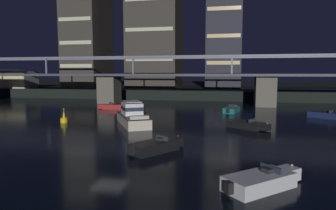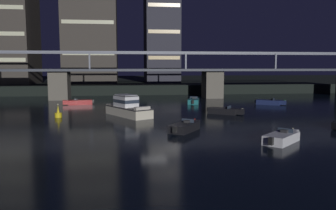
% 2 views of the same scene
% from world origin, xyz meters
% --- Properties ---
extents(ground_plane, '(400.00, 400.00, 0.00)m').
position_xyz_m(ground_plane, '(0.00, 0.00, 0.00)').
color(ground_plane, black).
extents(far_riverbank, '(240.00, 80.00, 2.20)m').
position_xyz_m(far_riverbank, '(0.00, 85.06, 1.10)').
color(far_riverbank, black).
rests_on(far_riverbank, ground).
extents(river_bridge, '(98.09, 6.40, 9.38)m').
position_xyz_m(river_bridge, '(0.00, 37.05, 4.32)').
color(river_bridge, '#605B51').
rests_on(river_bridge, ground).
extents(tower_west_low, '(9.35, 13.84, 29.31)m').
position_xyz_m(tower_west_low, '(-28.94, 55.47, 16.70)').
color(tower_west_low, '#38332D').
rests_on(tower_west_low, far_riverbank).
extents(tower_west_tall, '(13.36, 13.64, 37.73)m').
position_xyz_m(tower_west_tall, '(-11.24, 59.92, 20.92)').
color(tower_west_tall, '#38332D').
rests_on(tower_west_tall, far_riverbank).
extents(tower_central, '(8.65, 14.09, 32.74)m').
position_xyz_m(tower_central, '(7.22, 60.62, 18.42)').
color(tower_central, '#282833').
rests_on(tower_central, far_riverbank).
extents(cabin_cruiser_near_left, '(6.30, 8.97, 2.79)m').
position_xyz_m(cabin_cruiser_near_left, '(-2.44, 13.04, 1.05)').
color(cabin_cruiser_near_left, beige).
rests_on(cabin_cruiser_near_left, ground).
extents(speedboat_near_center, '(2.72, 5.19, 1.16)m').
position_xyz_m(speedboat_near_center, '(9.34, 26.84, 0.41)').
color(speedboat_near_center, '#196066').
rests_on(speedboat_near_center, ground).
extents(speedboat_mid_center, '(3.90, 4.74, 1.16)m').
position_xyz_m(speedboat_mid_center, '(3.33, 1.46, 0.41)').
color(speedboat_mid_center, black).
rests_on(speedboat_mid_center, ground).
extents(speedboat_mid_right, '(4.72, 3.95, 1.16)m').
position_xyz_m(speedboat_mid_right, '(10.90, 13.04, 0.41)').
color(speedboat_mid_right, black).
rests_on(speedboat_mid_right, ground).
extents(speedboat_far_left, '(4.48, 4.28, 1.16)m').
position_xyz_m(speedboat_far_left, '(10.71, -4.80, 0.41)').
color(speedboat_far_left, silver).
rests_on(speedboat_far_left, ground).
extents(speedboat_far_center, '(5.23, 2.40, 1.16)m').
position_xyz_m(speedboat_far_center, '(-10.51, 27.33, 0.41)').
color(speedboat_far_center, maroon).
rests_on(speedboat_far_center, ground).
extents(speedboat_far_right, '(4.76, 3.86, 1.16)m').
position_xyz_m(speedboat_far_right, '(21.89, 23.25, 0.41)').
color(speedboat_far_right, '#19234C').
rests_on(speedboat_far_right, ground).
extents(channel_buoy, '(0.90, 0.90, 1.76)m').
position_xyz_m(channel_buoy, '(-11.21, 12.59, 0.48)').
color(channel_buoy, yellow).
rests_on(channel_buoy, ground).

